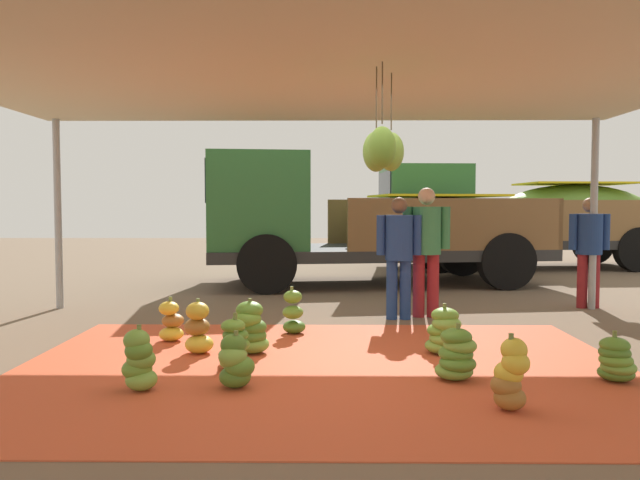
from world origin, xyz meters
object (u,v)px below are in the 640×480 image
object	(u,v)px
banana_bunch_6	(139,362)
banana_bunch_9	(250,329)
banana_bunch_1	(198,329)
banana_bunch_2	(457,356)
banana_bunch_3	(510,376)
banana_bunch_5	(235,363)
worker_1	(399,248)
banana_bunch_8	(444,332)
banana_bunch_4	(171,322)
cargo_truck_main	(359,221)
worker_0	(426,242)
cargo_truck_far	(516,215)
banana_bunch_0	(616,361)
banana_bunch_7	(293,314)
banana_bunch_10	(235,346)
worker_2	(589,244)

from	to	relation	value
banana_bunch_6	banana_bunch_9	xyz separation A→B (m)	(0.72, 1.25, 0.01)
banana_bunch_1	banana_bunch_2	bearing A→B (deg)	-21.45
banana_bunch_3	banana_bunch_5	distance (m)	2.10
banana_bunch_2	worker_1	bearing A→B (deg)	93.14
banana_bunch_8	worker_1	size ratio (longest dim) A/B	0.32
banana_bunch_4	banana_bunch_5	world-z (taller)	banana_bunch_4
cargo_truck_main	worker_0	world-z (taller)	cargo_truck_main
banana_bunch_3	banana_bunch_2	bearing A→B (deg)	106.05
banana_bunch_9	banana_bunch_6	bearing A→B (deg)	-120.06
banana_bunch_9	banana_bunch_8	bearing A→B (deg)	-0.23
banana_bunch_8	cargo_truck_far	xyz separation A→B (m)	(3.34, 8.68, 1.03)
banana_bunch_0	worker_1	size ratio (longest dim) A/B	0.27
banana_bunch_4	banana_bunch_7	xyz separation A→B (m)	(1.30, 0.39, 0.03)
cargo_truck_main	banana_bunch_7	bearing A→B (deg)	-102.06
banana_bunch_6	banana_bunch_7	size ratio (longest dim) A/B	0.97
banana_bunch_0	banana_bunch_3	bearing A→B (deg)	-146.42
banana_bunch_10	worker_0	distance (m)	3.53
banana_bunch_9	cargo_truck_far	size ratio (longest dim) A/B	0.08
banana_bunch_1	banana_bunch_8	world-z (taller)	banana_bunch_1
cargo_truck_main	worker_1	world-z (taller)	cargo_truck_main
banana_bunch_5	banana_bunch_7	world-z (taller)	banana_bunch_7
cargo_truck_main	cargo_truck_far	bearing A→B (deg)	38.75
banana_bunch_7	banana_bunch_10	xyz separation A→B (m)	(-0.44, -1.57, -0.02)
banana_bunch_1	worker_0	bearing A→B (deg)	38.89
cargo_truck_far	worker_0	bearing A→B (deg)	-115.78
banana_bunch_2	cargo_truck_main	bearing A→B (deg)	94.23
cargo_truck_far	banana_bunch_5	bearing A→B (deg)	-117.91
cargo_truck_main	banana_bunch_4	bearing A→B (deg)	-114.52
banana_bunch_10	banana_bunch_9	bearing A→B (deg)	84.17
banana_bunch_1	banana_bunch_5	size ratio (longest dim) A/B	1.17
banana_bunch_10	worker_1	xyz separation A→B (m)	(1.75, 2.54, 0.70)
banana_bunch_1	banana_bunch_10	distance (m)	0.78
banana_bunch_1	worker_2	world-z (taller)	worker_2
banana_bunch_2	banana_bunch_0	bearing A→B (deg)	-2.08
banana_bunch_4	cargo_truck_far	xyz separation A→B (m)	(6.17, 8.12, 1.04)
banana_bunch_10	cargo_truck_far	world-z (taller)	cargo_truck_far
banana_bunch_0	worker_2	distance (m)	4.12
banana_bunch_6	banana_bunch_1	bearing A→B (deg)	80.79
worker_1	banana_bunch_0	bearing A→B (deg)	-63.12
banana_bunch_3	banana_bunch_9	world-z (taller)	banana_bunch_3
banana_bunch_4	banana_bunch_9	xyz separation A→B (m)	(0.92, -0.55, 0.04)
worker_1	banana_bunch_10	bearing A→B (deg)	-124.53
banana_bunch_5	worker_2	distance (m)	6.07
banana_bunch_5	cargo_truck_main	bearing A→B (deg)	78.79
banana_bunch_6	banana_bunch_10	world-z (taller)	banana_bunch_6
banana_bunch_3	banana_bunch_10	distance (m)	2.37
banana_bunch_2	worker_2	bearing A→B (deg)	54.59
banana_bunch_5	banana_bunch_8	size ratio (longest dim) A/B	0.93
banana_bunch_2	banana_bunch_7	xyz separation A→B (m)	(-1.46, 1.87, 0.02)
banana_bunch_9	banana_bunch_4	bearing A→B (deg)	149.13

